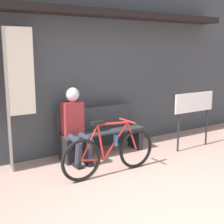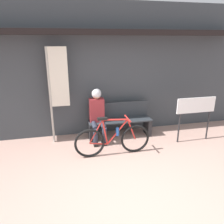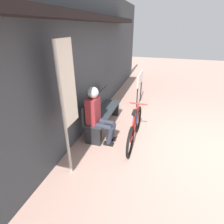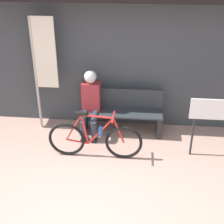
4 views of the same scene
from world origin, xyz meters
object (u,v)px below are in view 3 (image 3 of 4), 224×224
at_px(park_bench_near, 102,113).
at_px(person_seated, 97,112).
at_px(bicycle, 135,128).
at_px(banner_pole, 67,96).
at_px(signboard, 140,81).

height_order(park_bench_near, person_seated, person_seated).
bearing_deg(bicycle, banner_pole, 140.18).
bearing_deg(banner_pole, signboard, -12.26).
xyz_separation_m(park_bench_near, signboard, (1.65, -0.67, 0.42)).
height_order(person_seated, banner_pole, banner_pole).
distance_m(bicycle, banner_pole, 1.76).
bearing_deg(person_seated, bicycle, -76.28).
distance_m(person_seated, banner_pole, 1.12).
bearing_deg(park_bench_near, person_seated, -170.09).
bearing_deg(person_seated, banner_pole, 172.79).
distance_m(park_bench_near, banner_pole, 1.78).
bearing_deg(signboard, bicycle, -173.55).
xyz_separation_m(park_bench_near, banner_pole, (-1.47, 0.01, 0.99)).
bearing_deg(bicycle, signboard, 6.45).
distance_m(person_seated, signboard, 2.30).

